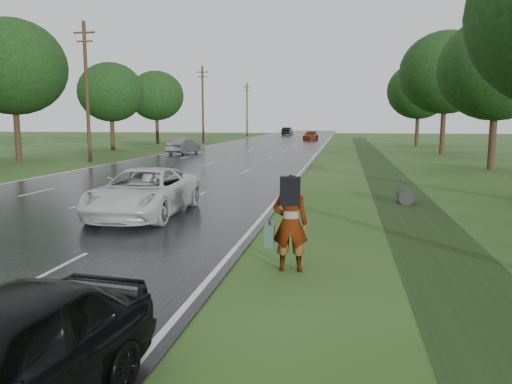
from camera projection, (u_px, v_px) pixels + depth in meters
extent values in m
cube|color=black|center=(259.00, 148.00, 54.59)|extent=(14.00, 180.00, 0.04)
cube|color=silver|center=(321.00, 148.00, 53.42)|extent=(0.12, 180.00, 0.01)
cube|color=silver|center=(200.00, 147.00, 55.76)|extent=(0.12, 180.00, 0.01)
cube|color=silver|center=(259.00, 148.00, 54.59)|extent=(0.12, 180.00, 0.01)
cube|color=black|center=(384.00, 174.00, 28.24)|extent=(2.20, 120.00, 0.01)
cylinder|color=#2D2D2D|center=(405.00, 196.00, 18.46)|extent=(0.56, 1.00, 0.56)
cylinder|color=#361F16|center=(87.00, 93.00, 35.98)|extent=(0.26, 0.26, 10.00)
cube|color=#361F16|center=(84.00, 33.00, 35.38)|extent=(1.60, 0.12, 0.12)
cube|color=#361F16|center=(84.00, 41.00, 35.47)|extent=(1.20, 0.10, 0.10)
cylinder|color=#361F16|center=(203.00, 105.00, 65.21)|extent=(0.26, 0.26, 10.00)
cube|color=#361F16|center=(202.00, 72.00, 64.61)|extent=(1.60, 0.12, 0.12)
cube|color=#361F16|center=(202.00, 77.00, 64.70)|extent=(1.20, 0.10, 0.10)
cylinder|color=#361F16|center=(247.00, 110.00, 94.45)|extent=(0.26, 0.26, 10.00)
cube|color=#361F16|center=(247.00, 87.00, 93.84)|extent=(1.60, 0.12, 0.12)
cube|color=#361F16|center=(247.00, 90.00, 93.93)|extent=(1.20, 0.10, 0.10)
cylinder|color=#361F16|center=(492.00, 141.00, 30.72)|extent=(0.44, 0.44, 3.52)
ellipsoid|color=black|center=(497.00, 68.00, 30.10)|extent=(7.00, 7.00, 6.30)
cylinder|color=#361F16|center=(443.00, 131.00, 44.39)|extent=(0.44, 0.44, 4.16)
ellipsoid|color=black|center=(446.00, 73.00, 43.66)|extent=(8.00, 8.00, 7.20)
cylinder|color=#361F16|center=(417.00, 130.00, 58.12)|extent=(0.44, 0.44, 3.68)
ellipsoid|color=black|center=(419.00, 91.00, 57.47)|extent=(7.20, 7.20, 6.48)
cylinder|color=#361F16|center=(17.00, 134.00, 37.42)|extent=(0.44, 0.44, 4.00)
ellipsoid|color=black|center=(13.00, 67.00, 36.71)|extent=(7.80, 7.80, 7.02)
cylinder|color=#361F16|center=(113.00, 133.00, 50.97)|extent=(0.44, 0.44, 3.36)
ellipsoid|color=black|center=(111.00, 92.00, 50.37)|extent=(6.60, 6.60, 5.94)
cylinder|color=#361F16|center=(157.00, 130.00, 64.70)|extent=(0.44, 0.44, 3.52)
ellipsoid|color=black|center=(156.00, 96.00, 64.07)|extent=(7.00, 7.00, 6.30)
imported|color=#A5998C|center=(290.00, 223.00, 10.07)|extent=(0.76, 0.53, 1.98)
cube|color=black|center=(290.00, 191.00, 9.68)|extent=(0.41, 0.27, 0.55)
cube|color=#375146|center=(270.00, 234.00, 10.25)|extent=(0.23, 0.57, 0.45)
cube|color=black|center=(270.00, 222.00, 10.21)|extent=(0.07, 0.19, 0.04)
imported|color=silver|center=(144.00, 192.00, 15.84)|extent=(2.58, 5.40, 1.49)
imported|color=gray|center=(184.00, 146.00, 44.52)|extent=(2.14, 4.37, 1.38)
imported|color=maroon|center=(311.00, 136.00, 74.71)|extent=(2.26, 4.82, 1.36)
imported|color=black|center=(287.00, 131.00, 99.12)|extent=(1.87, 4.80, 1.56)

